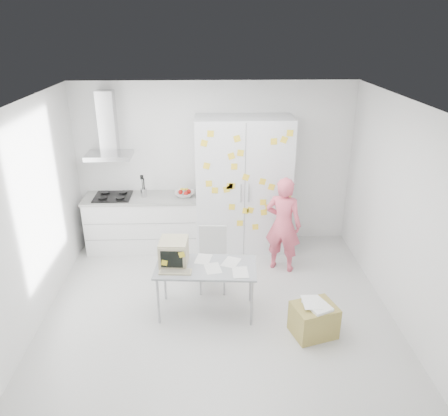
{
  "coord_description": "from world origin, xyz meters",
  "views": [
    {
      "loc": [
        -0.09,
        -4.89,
        3.52
      ],
      "look_at": [
        0.11,
        0.64,
        1.15
      ],
      "focal_mm": 35.0,
      "sensor_mm": 36.0,
      "label": 1
    }
  ],
  "objects_px": {
    "person": "(283,225)",
    "desk": "(186,259)",
    "chair": "(213,254)",
    "cardboard_box": "(314,319)"
  },
  "relations": [
    {
      "from": "person",
      "to": "cardboard_box",
      "type": "distance_m",
      "value": 1.65
    },
    {
      "from": "desk",
      "to": "chair",
      "type": "xyz_separation_m",
      "value": [
        0.35,
        0.56,
        -0.26
      ]
    },
    {
      "from": "desk",
      "to": "person",
      "type": "bearing_deg",
      "value": 39.58
    },
    {
      "from": "desk",
      "to": "cardboard_box",
      "type": "distance_m",
      "value": 1.74
    },
    {
      "from": "person",
      "to": "cardboard_box",
      "type": "bearing_deg",
      "value": 119.47
    },
    {
      "from": "desk",
      "to": "cardboard_box",
      "type": "xyz_separation_m",
      "value": [
        1.55,
        -0.55,
        -0.56
      ]
    },
    {
      "from": "chair",
      "to": "person",
      "type": "bearing_deg",
      "value": 25.99
    },
    {
      "from": "cardboard_box",
      "to": "desk",
      "type": "bearing_deg",
      "value": 160.62
    },
    {
      "from": "person",
      "to": "chair",
      "type": "distance_m",
      "value": 1.17
    },
    {
      "from": "person",
      "to": "desk",
      "type": "bearing_deg",
      "value": 59.6
    }
  ]
}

